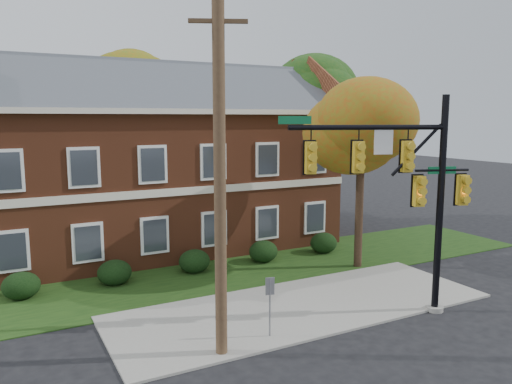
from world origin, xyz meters
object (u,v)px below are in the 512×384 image
hedge_far_left (21,286)px  hedge_left (115,272)px  tree_right_rear (325,97)px  tree_far_rear (140,87)px  utility_pole (220,179)px  hedge_far_right (324,243)px  traffic_signal (404,181)px  apartment_building (157,154)px  hedge_center (194,261)px  tree_near_right (368,122)px  sign_post (270,297)px  hedge_right (263,251)px

hedge_far_left → hedge_left: 3.50m
tree_right_rear → tree_far_rear: (-9.97, 6.98, 0.72)m
hedge_left → tree_far_rear: (4.84, 13.09, 8.32)m
tree_far_rear → utility_pole: 21.40m
hedge_far_left → hedge_far_right: 14.00m
traffic_signal → hedge_left: bearing=154.4°
tree_right_rear → apartment_building: bearing=-175.7°
hedge_center → tree_near_right: size_ratio=0.16×
hedge_left → tree_right_rear: size_ratio=0.13×
sign_post → tree_far_rear: bearing=97.3°
apartment_building → traffic_signal: (4.69, -13.03, -0.26)m
hedge_far_left → apartment_building: bearing=36.9°
hedge_center → hedge_right: (3.50, 0.00, 0.00)m
hedge_far_right → tree_far_rear: bearing=113.4°
hedge_right → apartment_building: bearing=123.7°
hedge_far_left → tree_right_rear: size_ratio=0.13×
hedge_far_left → utility_pole: (4.90, -7.70, 4.62)m
hedge_right → tree_far_rear: tree_far_rear is taller
tree_far_rear → utility_pole: (-3.45, -20.79, -3.69)m
hedge_far_left → utility_pole: bearing=-57.6°
apartment_building → hedge_far_right: size_ratio=13.43×
tree_far_rear → hedge_right: bearing=-80.6°
tree_near_right → apartment_building: bearing=131.8°
hedge_left → sign_post: (3.17, -7.40, 0.82)m
hedge_far_left → tree_right_rear: (18.31, 6.11, 7.60)m
apartment_building → utility_pole: 13.12m
hedge_far_right → traffic_signal: size_ratio=0.18×
tree_right_rear → traffic_signal: (-6.63, -13.89, -3.40)m
hedge_center → sign_post: (-0.33, -7.40, 0.82)m
sign_post → hedge_left: bearing=125.1°
hedge_far_right → tree_right_rear: size_ratio=0.13×
hedge_center → tree_right_rear: size_ratio=0.13×
traffic_signal → utility_pole: bearing=-162.8°
hedge_center → sign_post: 7.45m
traffic_signal → sign_post: 6.06m
traffic_signal → tree_right_rear: bearing=82.4°
hedge_center → utility_pole: bearing=-105.3°
traffic_signal → sign_post: bearing=-166.4°
apartment_building → hedge_right: bearing=-56.3°
hedge_left → utility_pole: utility_pole is taller
hedge_far_right → hedge_left: bearing=180.0°
hedge_far_left → traffic_signal: (11.69, -7.78, 4.20)m
traffic_signal → utility_pole: utility_pole is taller
tree_right_rear → hedge_far_right: bearing=-125.2°
apartment_building → tree_near_right: 10.97m
hedge_far_right → tree_far_rear: tree_far_rear is taller
utility_pole → hedge_left: bearing=124.3°
hedge_right → hedge_far_right: (3.50, 0.00, 0.00)m
apartment_building → hedge_far_right: 9.82m
tree_near_right → hedge_far_left: bearing=168.7°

